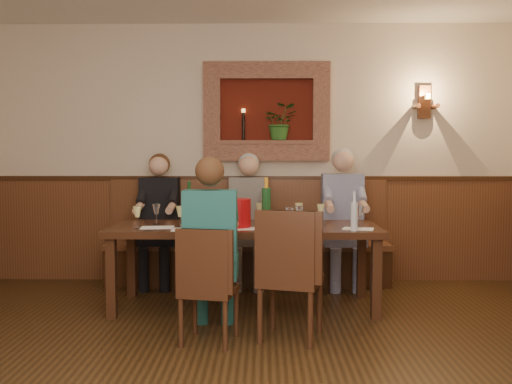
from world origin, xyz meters
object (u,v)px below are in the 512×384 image
person_bench_right (343,229)px  spittoon_bucket (238,213)px  person_bench_left (159,231)px  chair_near_left (209,309)px  water_bottle (354,215)px  dining_table (245,234)px  chair_near_right (290,301)px  person_bench_mid (248,231)px  wine_bottle_green_a (266,206)px  person_chair_front (211,262)px  bench (248,253)px  wine_bottle_green_b (189,206)px

person_bench_right → spittoon_bucket: (-1.06, -0.97, 0.27)m
person_bench_left → person_bench_right: person_bench_right is taller
chair_near_left → water_bottle: water_bottle is taller
dining_table → spittoon_bucket: 0.25m
person_bench_left → chair_near_right: bearing=-52.9°
person_bench_left → person_bench_mid: size_ratio=1.00×
chair_near_left → wine_bottle_green_a: 1.19m
person_bench_mid → wine_bottle_green_a: bearing=-78.9°
dining_table → person_bench_mid: bearing=89.4°
person_bench_left → person_chair_front: (0.71, -1.62, -0.01)m
bench → person_bench_left: bearing=-173.6°
chair_near_left → person_bench_mid: person_bench_mid is taller
dining_table → chair_near_left: chair_near_left is taller
chair_near_left → person_chair_front: person_chair_front is taller
chair_near_right → person_bench_mid: (-0.36, 1.73, 0.29)m
spittoon_bucket → water_bottle: (0.99, -0.20, 0.01)m
wine_bottle_green_b → wine_bottle_green_a: bearing=-17.9°
bench → water_bottle: size_ratio=9.01×
person_bench_left → wine_bottle_green_b: bearing=-59.4°
chair_near_left → person_bench_left: bearing=122.1°
chair_near_right → wine_bottle_green_a: wine_bottle_green_a is taller
dining_table → wine_bottle_green_b: (-0.52, 0.13, 0.24)m
person_bench_mid → wine_bottle_green_a: (0.18, -0.94, 0.35)m
dining_table → water_bottle: 1.01m
person_bench_right → person_chair_front: 2.04m
chair_near_right → person_chair_front: bearing=-174.9°
wine_bottle_green_a → wine_bottle_green_b: wine_bottle_green_a is taller
bench → dining_table: bearing=-90.0°
person_chair_front → water_bottle: size_ratio=4.15×
dining_table → wine_bottle_green_a: (0.19, -0.10, 0.26)m
dining_table → person_bench_left: bearing=138.3°
chair_near_left → wine_bottle_green_b: bearing=115.3°
wine_bottle_green_b → spittoon_bucket: bearing=-29.3°
dining_table → bench: size_ratio=0.80×
person_bench_right → spittoon_bucket: 1.46m
chair_near_left → person_bench_right: person_bench_right is taller
dining_table → person_bench_mid: size_ratio=1.71×
chair_near_right → wine_bottle_green_a: 1.03m
person_bench_mid → water_bottle: person_bench_mid is taller
chair_near_left → chair_near_right: size_ratio=0.88×
person_bench_right → person_bench_left: bearing=179.9°
person_bench_left → wine_bottle_green_b: 0.89m
person_bench_mid → wine_bottle_green_b: 0.95m
spittoon_bucket → chair_near_right: bearing=-60.8°
dining_table → person_bench_right: bearing=39.7°
person_bench_right → spittoon_bucket: size_ratio=5.78×
dining_table → chair_near_right: bearing=-67.5°
bench → chair_near_right: size_ratio=3.02×
chair_near_right → person_bench_left: 2.19m
dining_table → person_bench_mid: person_bench_mid is taller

